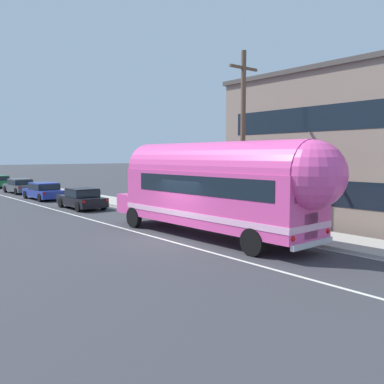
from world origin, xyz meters
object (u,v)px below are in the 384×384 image
object	(u,v)px
utility_pole	(243,137)
car_second	(44,190)
painted_bus	(219,185)
car_third	(20,185)
car_lead	(82,198)

from	to	relation	value
utility_pole	car_second	size ratio (longest dim) A/B	1.78
painted_bus	car_third	world-z (taller)	painted_bus
painted_bus	car_third	distance (m)	27.53
car_third	car_second	bearing A→B (deg)	-91.73
painted_bus	car_third	size ratio (longest dim) A/B	2.61
painted_bus	car_lead	bearing A→B (deg)	91.00
car_second	car_third	distance (m)	6.93
utility_pole	painted_bus	world-z (taller)	utility_pole
utility_pole	car_second	distance (m)	19.86
car_lead	painted_bus	bearing A→B (deg)	-89.00
utility_pole	car_second	world-z (taller)	utility_pole
utility_pole	painted_bus	size ratio (longest dim) A/B	0.70
painted_bus	car_lead	xyz separation A→B (m)	(-0.23, 13.17, -1.57)
car_second	car_third	xyz separation A→B (m)	(0.21, 6.93, -0.01)
car_second	car_lead	bearing A→B (deg)	-90.57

